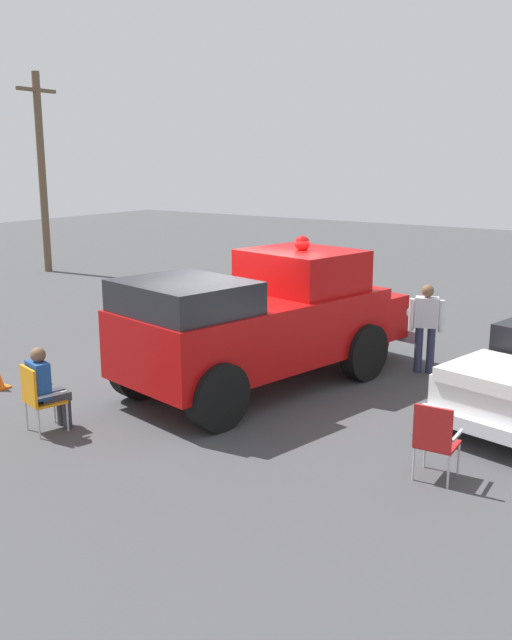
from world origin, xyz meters
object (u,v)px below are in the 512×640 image
at_px(spectator_standing, 426,322).
at_px(vintage_fire_truck, 266,320).
at_px(lawn_chair_near_truck, 37,394).
at_px(spectator_seated, 46,386).
at_px(utility_pole, 42,170).
at_px(lawn_chair_spare, 435,437).

bearing_deg(spectator_standing, vintage_fire_truck, -131.34).
relative_size(vintage_fire_truck, lawn_chair_near_truck, 6.14).
relative_size(spectator_seated, utility_pole, 0.19).
xyz_separation_m(vintage_fire_truck, lawn_chair_spare, (3.84, -1.99, -0.61)).
relative_size(vintage_fire_truck, spectator_standing, 3.74).
bearing_deg(spectator_seated, vintage_fire_truck, 67.64).
relative_size(lawn_chair_near_truck, spectator_seated, 0.79).
bearing_deg(lawn_chair_spare, spectator_seated, -163.17).
relative_size(lawn_chair_near_truck, spectator_standing, 0.61).
height_order(vintage_fire_truck, spectator_standing, vintage_fire_truck).
distance_m(lawn_chair_near_truck, spectator_standing, 7.01).
xyz_separation_m(vintage_fire_truck, utility_pole, (-13.39, 6.24, 2.31)).
xyz_separation_m(lawn_chair_spare, spectator_standing, (-1.80, 4.30, 0.37)).
bearing_deg(spectator_standing, lawn_chair_near_truck, -120.48).
bearing_deg(spectator_seated, lawn_chair_spare, 16.83).
bearing_deg(lawn_chair_spare, spectator_standing, 112.76).
distance_m(vintage_fire_truck, lawn_chair_spare, 4.36).
distance_m(spectator_seated, spectator_standing, 6.88).
xyz_separation_m(lawn_chair_spare, utility_pole, (-17.22, 8.23, 2.91)).
relative_size(vintage_fire_truck, utility_pole, 0.93).
xyz_separation_m(vintage_fire_truck, lawn_chair_near_truck, (-1.52, -3.72, -0.61)).
bearing_deg(utility_pole, spectator_seated, -39.57).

